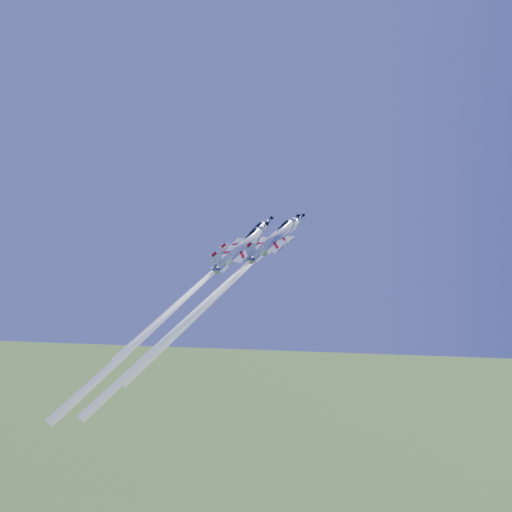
# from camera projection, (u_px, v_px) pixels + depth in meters

# --- Properties ---
(jet_lead) EXTENTS (31.82, 26.18, 37.58)m
(jet_lead) POSITION_uv_depth(u_px,v_px,m) (226.00, 288.00, 120.34)
(jet_lead) COLOR white
(jet_left) EXTENTS (28.69, 23.50, 32.98)m
(jet_left) POSITION_uv_depth(u_px,v_px,m) (203.00, 280.00, 122.75)
(jet_left) COLOR white
(jet_right) EXTENTS (35.10, 28.87, 41.42)m
(jet_right) POSITION_uv_depth(u_px,v_px,m) (206.00, 302.00, 112.23)
(jet_right) COLOR white
(jet_slot) EXTENTS (35.23, 28.95, 41.33)m
(jet_slot) POSITION_uv_depth(u_px,v_px,m) (174.00, 308.00, 114.63)
(jet_slot) COLOR white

